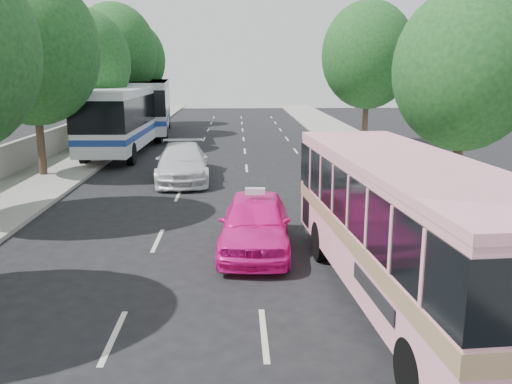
{
  "coord_description": "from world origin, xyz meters",
  "views": [
    {
      "loc": [
        0.5,
        -11.62,
        5.04
      ],
      "look_at": [
        1.04,
        3.45,
        1.6
      ],
      "focal_mm": 38.0,
      "sensor_mm": 36.0,
      "label": 1
    }
  ],
  "objects_px": {
    "pink_taxi": "(255,223)",
    "tour_coach_rear": "(149,102)",
    "pink_bus": "(406,216)",
    "white_pickup": "(182,163)",
    "tour_coach_front": "(125,114)"
  },
  "relations": [
    {
      "from": "pink_taxi",
      "to": "tour_coach_rear",
      "type": "distance_m",
      "value": 29.0
    },
    {
      "from": "pink_bus",
      "to": "white_pickup",
      "type": "xyz_separation_m",
      "value": [
        -6.06,
        13.74,
        -1.18
      ]
    },
    {
      "from": "pink_bus",
      "to": "pink_taxi",
      "type": "bearing_deg",
      "value": 124.88
    },
    {
      "from": "pink_taxi",
      "to": "tour_coach_front",
      "type": "xyz_separation_m",
      "value": [
        -7.3,
        18.84,
        1.55
      ]
    },
    {
      "from": "white_pickup",
      "to": "tour_coach_rear",
      "type": "xyz_separation_m",
      "value": [
        -4.3,
        18.06,
        1.66
      ]
    },
    {
      "from": "white_pickup",
      "to": "tour_coach_rear",
      "type": "relative_size",
      "value": 0.41
    },
    {
      "from": "tour_coach_front",
      "to": "tour_coach_rear",
      "type": "distance_m",
      "value": 9.18
    },
    {
      "from": "white_pickup",
      "to": "pink_taxi",
      "type": "bearing_deg",
      "value": -77.88
    },
    {
      "from": "white_pickup",
      "to": "tour_coach_front",
      "type": "xyz_separation_m",
      "value": [
        -4.3,
        8.88,
        1.54
      ]
    },
    {
      "from": "pink_taxi",
      "to": "tour_coach_front",
      "type": "distance_m",
      "value": 20.27
    },
    {
      "from": "pink_taxi",
      "to": "tour_coach_rear",
      "type": "xyz_separation_m",
      "value": [
        -7.3,
        28.02,
        1.67
      ]
    },
    {
      "from": "white_pickup",
      "to": "tour_coach_rear",
      "type": "height_order",
      "value": "tour_coach_rear"
    },
    {
      "from": "white_pickup",
      "to": "tour_coach_front",
      "type": "bearing_deg",
      "value": 111.2
    },
    {
      "from": "pink_taxi",
      "to": "white_pickup",
      "type": "bearing_deg",
      "value": 110.49
    },
    {
      "from": "tour_coach_rear",
      "to": "pink_taxi",
      "type": "bearing_deg",
      "value": -81.1
    }
  ]
}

